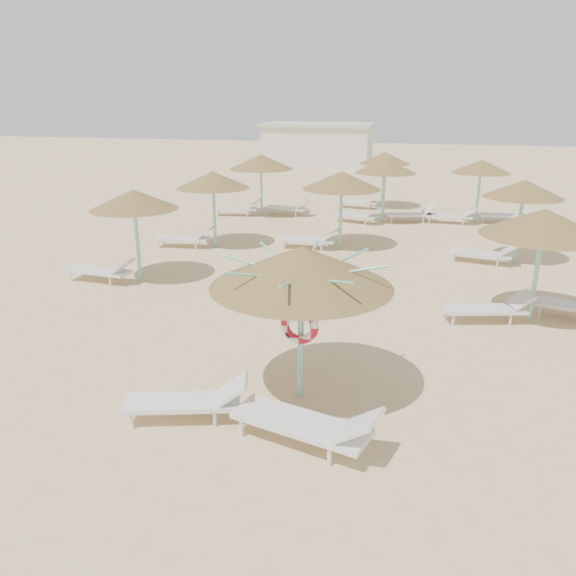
# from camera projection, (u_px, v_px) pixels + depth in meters

# --- Properties ---
(ground) EXTENTS (120.00, 120.00, 0.00)m
(ground) POSITION_uv_depth(u_px,v_px,m) (274.00, 395.00, 10.10)
(ground) COLOR #E1C089
(ground) RESTS_ON ground
(main_palapa) EXTENTS (3.10, 3.10, 2.78)m
(main_palapa) POSITION_uv_depth(u_px,v_px,m) (301.00, 267.00, 9.31)
(main_palapa) COLOR #7BD5BA
(main_palapa) RESTS_ON ground
(lounger_main_a) EXTENTS (2.11, 1.15, 0.73)m
(lounger_main_a) POSITION_uv_depth(u_px,v_px,m) (191.00, 400.00, 9.25)
(lounger_main_a) COLOR silver
(lounger_main_a) RESTS_ON ground
(lounger_main_b) EXTENTS (2.41, 1.28, 0.84)m
(lounger_main_b) POSITION_uv_depth(u_px,v_px,m) (310.00, 424.00, 8.49)
(lounger_main_b) COLOR silver
(lounger_main_b) RESTS_ON ground
(palapa_field) EXTENTS (20.66, 16.38, 2.72)m
(palapa_field) POSITION_uv_depth(u_px,v_px,m) (408.00, 184.00, 19.07)
(palapa_field) COLOR #7BD5BA
(palapa_field) RESTS_ON ground
(service_hut) EXTENTS (8.40, 4.40, 3.25)m
(service_hut) POSITION_uv_depth(u_px,v_px,m) (318.00, 145.00, 43.11)
(service_hut) COLOR silver
(service_hut) RESTS_ON ground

